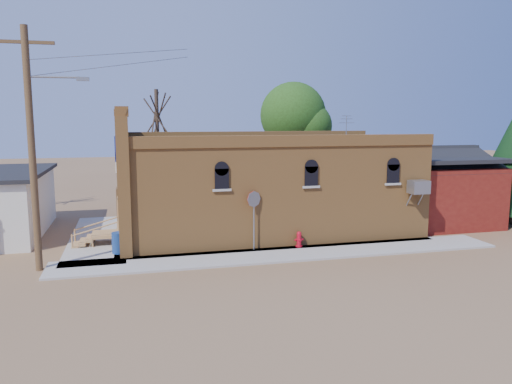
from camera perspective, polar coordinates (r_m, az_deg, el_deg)
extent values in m
plane|color=brown|center=(19.99, 0.04, -8.19)|extent=(120.00, 120.00, 0.00)
cube|color=#9E9991|center=(21.21, 3.39, -7.12)|extent=(19.00, 2.20, 0.08)
cube|color=#9E9991|center=(25.26, -17.52, -4.98)|extent=(2.60, 10.00, 0.08)
cube|color=#BA7938|center=(25.23, 1.34, 0.51)|extent=(14.00, 7.00, 4.50)
cube|color=black|center=(25.02, 1.36, 5.73)|extent=(13.80, 6.80, 0.12)
cube|color=#BA7938|center=(24.23, -14.81, 1.45)|extent=(0.50, 7.40, 5.80)
cube|color=navy|center=(22.94, -15.68, 3.81)|extent=(0.08, 1.10, 1.56)
cube|color=gray|center=(24.07, 18.10, 0.55)|extent=(0.85, 0.65, 0.60)
cube|color=#621510|center=(29.33, 19.51, -0.16)|extent=(5.00, 6.00, 3.20)
cylinder|color=#49341D|center=(20.10, -24.24, 4.22)|extent=(0.26, 0.26, 9.00)
cube|color=#49341D|center=(20.25, -24.92, 15.28)|extent=(2.00, 0.12, 0.12)
cylinder|color=gray|center=(19.99, -22.11, 12.08)|extent=(1.80, 0.08, 0.08)
cube|color=gray|center=(19.88, -19.18, 12.10)|extent=(0.45, 0.22, 0.14)
cylinder|color=#423525|center=(31.68, -11.16, 4.68)|extent=(0.24, 0.24, 7.50)
cylinder|color=#423525|center=(33.92, 4.22, 4.03)|extent=(0.28, 0.28, 6.30)
sphere|color=#234012|center=(33.82, 4.27, 8.76)|extent=(4.40, 4.40, 4.40)
cylinder|color=#423525|center=(30.75, 27.20, -2.12)|extent=(0.30, 0.30, 1.20)
cylinder|color=#AC091B|center=(22.30, 4.93, -6.18)|extent=(0.37, 0.37, 0.06)
cylinder|color=#AC091B|center=(22.23, 4.94, -5.46)|extent=(0.26, 0.26, 0.52)
sphere|color=#AC091B|center=(22.17, 4.95, -4.78)|extent=(0.21, 0.21, 0.21)
cylinder|color=#AC091B|center=(22.11, 5.05, -5.53)|extent=(0.12, 0.14, 0.10)
cylinder|color=#AC091B|center=(22.19, 4.61, -5.47)|extent=(0.14, 0.12, 0.10)
cylinder|color=#AC091B|center=(22.27, 5.26, -5.42)|extent=(0.14, 0.12, 0.10)
cylinder|color=gray|center=(21.46, -0.25, -3.61)|extent=(0.07, 0.07, 2.33)
cylinder|color=gray|center=(21.25, -0.23, -0.82)|extent=(0.65, 0.32, 0.70)
cylinder|color=#B90A1B|center=(21.29, -0.26, -0.81)|extent=(0.65, 0.32, 0.70)
cylinder|color=navy|center=(21.91, -15.41, -5.61)|extent=(0.68, 0.68, 0.88)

